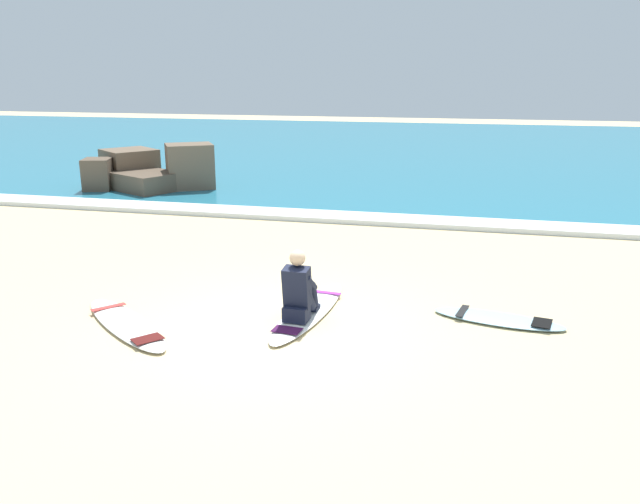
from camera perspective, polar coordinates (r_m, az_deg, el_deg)
The scene contains 8 objects.
ground_plane at distance 8.46m, azimuth -3.87°, elevation -6.90°, with size 80.00×80.00×0.00m, color #CCB584.
sea at distance 27.97m, azimuth 8.67°, elevation 8.97°, with size 80.00×28.00×0.10m, color teal.
breaking_foam at distance 14.54m, azimuth 3.80°, elevation 2.99°, with size 80.00×0.90×0.11m, color white.
surfboard_main at distance 8.99m, azimuth -0.99°, elevation -5.24°, with size 0.77×2.58×0.08m.
surfer_seated at distance 8.53m, azimuth -1.88°, elevation -3.53°, with size 0.39×0.71×0.95m.
surfboard_spare_near at distance 8.93m, azimuth -16.81°, elevation -6.08°, with size 2.11×1.87×0.08m.
surfboard_spare_far at distance 9.04m, azimuth 15.51°, elevation -5.72°, with size 1.81×0.85×0.08m.
rock_outcrop_distant at distance 18.82m, azimuth -14.91°, elevation 6.81°, with size 3.75×2.84×1.32m.
Camera 1 is at (2.37, -7.44, 3.25)m, focal length 36.16 mm.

